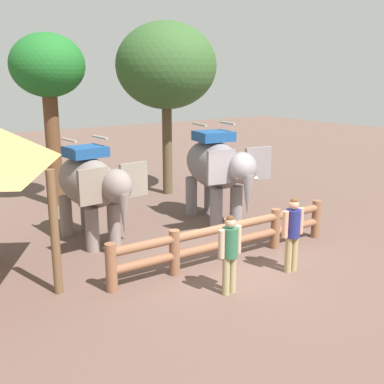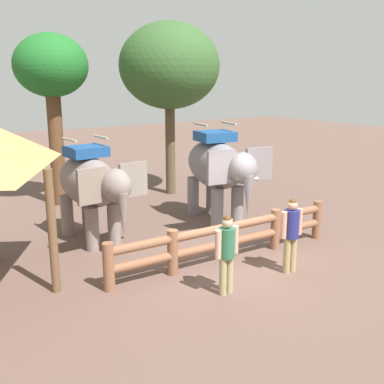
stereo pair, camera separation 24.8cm
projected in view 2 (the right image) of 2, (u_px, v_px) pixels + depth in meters
ground_plane at (229, 261)px, 11.24m from camera, size 60.00×60.00×0.00m
log_fence at (228, 237)px, 11.15m from camera, size 6.33×0.45×1.05m
elephant_near_left at (92, 185)px, 12.20m from camera, size 1.87×3.29×2.81m
elephant_center at (218, 168)px, 13.87m from camera, size 2.07×3.57×3.01m
tourist_woman_in_black at (291, 230)px, 10.41m from camera, size 0.61×0.34×1.73m
tourist_man_in_blue at (227, 249)px, 9.35m from camera, size 0.59×0.35×1.67m
tree_far_left at (51, 72)px, 15.22m from camera, size 2.42×2.42×5.72m
tree_back_center at (169, 67)px, 16.64m from camera, size 3.61×3.61×6.23m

